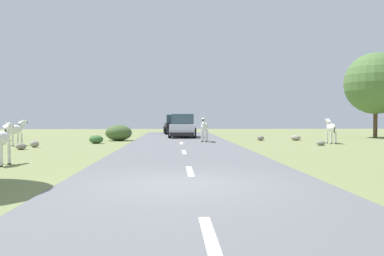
{
  "coord_description": "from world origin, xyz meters",
  "views": [
    {
      "loc": [
        -0.16,
        -8.71,
        1.5
      ],
      "look_at": [
        0.65,
        8.83,
        1.05
      ],
      "focal_mm": 36.99,
      "sensor_mm": 36.0,
      "label": 1
    }
  ],
  "objects_px": {
    "car_0": "(175,125)",
    "zebra_2": "(331,128)",
    "rock_3": "(260,138)",
    "rock_4": "(321,143)",
    "rock_1": "(35,144)",
    "rock_2": "(21,146)",
    "zebra_3": "(16,130)",
    "car_1": "(183,127)",
    "bush_2": "(96,139)",
    "bush_4": "(119,133)",
    "rock_0": "(296,138)",
    "zebra_0": "(204,127)",
    "tree_0": "(376,83)",
    "zebra_1": "(2,139)"
  },
  "relations": [
    {
      "from": "zebra_2",
      "to": "rock_0",
      "type": "xyz_separation_m",
      "value": [
        -1.06,
        3.26,
        -0.73
      ]
    },
    {
      "from": "zebra_1",
      "to": "zebra_3",
      "type": "distance_m",
      "value": 9.52
    },
    {
      "from": "zebra_3",
      "to": "rock_0",
      "type": "height_order",
      "value": "zebra_3"
    },
    {
      "from": "zebra_0",
      "to": "rock_2",
      "type": "bearing_deg",
      "value": 39.29
    },
    {
      "from": "zebra_2",
      "to": "rock_3",
      "type": "height_order",
      "value": "zebra_2"
    },
    {
      "from": "car_1",
      "to": "rock_1",
      "type": "height_order",
      "value": "car_1"
    },
    {
      "from": "car_0",
      "to": "bush_4",
      "type": "xyz_separation_m",
      "value": [
        -3.75,
        -10.03,
        -0.33
      ]
    },
    {
      "from": "car_0",
      "to": "tree_0",
      "type": "relative_size",
      "value": 0.69
    },
    {
      "from": "zebra_3",
      "to": "rock_0",
      "type": "distance_m",
      "value": 17.17
    },
    {
      "from": "bush_4",
      "to": "rock_4",
      "type": "relative_size",
      "value": 3.62
    },
    {
      "from": "zebra_3",
      "to": "car_1",
      "type": "xyz_separation_m",
      "value": [
        9.2,
        8.03,
        -0.02
      ]
    },
    {
      "from": "bush_4",
      "to": "rock_1",
      "type": "bearing_deg",
      "value": -121.04
    },
    {
      "from": "rock_0",
      "to": "rock_3",
      "type": "distance_m",
      "value": 2.38
    },
    {
      "from": "zebra_2",
      "to": "bush_4",
      "type": "bearing_deg",
      "value": 167.57
    },
    {
      "from": "zebra_0",
      "to": "rock_1",
      "type": "bearing_deg",
      "value": 31.78
    },
    {
      "from": "zebra_2",
      "to": "rock_4",
      "type": "xyz_separation_m",
      "value": [
        -1.19,
        -1.59,
        -0.78
      ]
    },
    {
      "from": "zebra_0",
      "to": "bush_2",
      "type": "height_order",
      "value": "zebra_0"
    },
    {
      "from": "zebra_2",
      "to": "rock_4",
      "type": "distance_m",
      "value": 2.13
    },
    {
      "from": "zebra_0",
      "to": "rock_2",
      "type": "height_order",
      "value": "zebra_0"
    },
    {
      "from": "car_0",
      "to": "car_1",
      "type": "xyz_separation_m",
      "value": [
        0.56,
        -6.45,
        0.0
      ]
    },
    {
      "from": "rock_3",
      "to": "rock_4",
      "type": "bearing_deg",
      "value": -65.13
    },
    {
      "from": "car_0",
      "to": "rock_0",
      "type": "distance_m",
      "value": 13.06
    },
    {
      "from": "car_0",
      "to": "rock_4",
      "type": "xyz_separation_m",
      "value": [
        7.88,
        -15.14,
        -0.72
      ]
    },
    {
      "from": "car_0",
      "to": "zebra_2",
      "type": "bearing_deg",
      "value": -59.57
    },
    {
      "from": "zebra_1",
      "to": "tree_0",
      "type": "relative_size",
      "value": 0.23
    },
    {
      "from": "bush_4",
      "to": "rock_3",
      "type": "distance_m",
      "value": 9.39
    },
    {
      "from": "zebra_0",
      "to": "rock_3",
      "type": "distance_m",
      "value": 4.45
    },
    {
      "from": "zebra_0",
      "to": "rock_2",
      "type": "xyz_separation_m",
      "value": [
        -9.07,
        -4.97,
        -0.8
      ]
    },
    {
      "from": "zebra_3",
      "to": "car_1",
      "type": "bearing_deg",
      "value": 61.15
    },
    {
      "from": "bush_2",
      "to": "zebra_0",
      "type": "bearing_deg",
      "value": 5.0
    },
    {
      "from": "rock_0",
      "to": "rock_4",
      "type": "relative_size",
      "value": 1.38
    },
    {
      "from": "zebra_0",
      "to": "tree_0",
      "type": "distance_m",
      "value": 14.64
    },
    {
      "from": "zebra_0",
      "to": "bush_4",
      "type": "relative_size",
      "value": 0.93
    },
    {
      "from": "zebra_2",
      "to": "tree_0",
      "type": "xyz_separation_m",
      "value": [
        6.01,
        6.41,
        3.19
      ]
    },
    {
      "from": "rock_1",
      "to": "rock_4",
      "type": "height_order",
      "value": "rock_1"
    },
    {
      "from": "rock_2",
      "to": "rock_4",
      "type": "height_order",
      "value": "rock_2"
    },
    {
      "from": "bush_4",
      "to": "zebra_2",
      "type": "bearing_deg",
      "value": -15.4
    },
    {
      "from": "zebra_0",
      "to": "car_0",
      "type": "height_order",
      "value": "car_0"
    },
    {
      "from": "zebra_0",
      "to": "car_1",
      "type": "bearing_deg",
      "value": -68.08
    },
    {
      "from": "car_0",
      "to": "rock_1",
      "type": "bearing_deg",
      "value": -117.91
    },
    {
      "from": "rock_0",
      "to": "rock_2",
      "type": "distance_m",
      "value": 16.85
    },
    {
      "from": "bush_4",
      "to": "rock_0",
      "type": "bearing_deg",
      "value": -1.32
    },
    {
      "from": "car_1",
      "to": "bush_4",
      "type": "relative_size",
      "value": 2.55
    },
    {
      "from": "zebra_3",
      "to": "tree_0",
      "type": "distance_m",
      "value": 25.03
    },
    {
      "from": "rock_1",
      "to": "rock_2",
      "type": "xyz_separation_m",
      "value": [
        -0.11,
        -1.49,
        -0.02
      ]
    },
    {
      "from": "zebra_2",
      "to": "car_1",
      "type": "bearing_deg",
      "value": 143.07
    },
    {
      "from": "zebra_2",
      "to": "bush_2",
      "type": "relative_size",
      "value": 1.99
    },
    {
      "from": "car_0",
      "to": "bush_4",
      "type": "distance_m",
      "value": 10.71
    },
    {
      "from": "car_1",
      "to": "rock_3",
      "type": "distance_m",
      "value": 6.4
    },
    {
      "from": "zebra_2",
      "to": "rock_1",
      "type": "height_order",
      "value": "zebra_2"
    }
  ]
}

